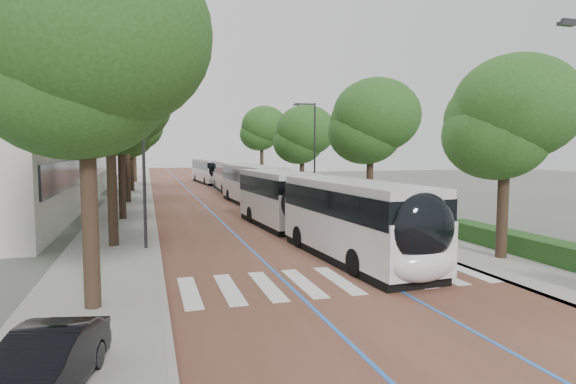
% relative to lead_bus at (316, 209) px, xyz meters
% --- Properties ---
extents(ground, '(160.00, 160.00, 0.00)m').
position_rel_lead_bus_xyz_m(ground, '(-1.71, -7.50, -1.63)').
color(ground, '#51544C').
rests_on(ground, ground).
extents(road, '(11.00, 140.00, 0.02)m').
position_rel_lead_bus_xyz_m(road, '(-1.71, 32.50, -1.62)').
color(road, brown).
rests_on(road, ground).
extents(sidewalk_left, '(4.00, 140.00, 0.12)m').
position_rel_lead_bus_xyz_m(sidewalk_left, '(-9.21, 32.50, -1.57)').
color(sidewalk_left, gray).
rests_on(sidewalk_left, ground).
extents(sidewalk_right, '(4.00, 140.00, 0.12)m').
position_rel_lead_bus_xyz_m(sidewalk_right, '(5.79, 32.50, -1.57)').
color(sidewalk_right, gray).
rests_on(sidewalk_right, ground).
extents(kerb_left, '(0.20, 140.00, 0.14)m').
position_rel_lead_bus_xyz_m(kerb_left, '(-7.31, 32.50, -1.57)').
color(kerb_left, gray).
rests_on(kerb_left, ground).
extents(kerb_right, '(0.20, 140.00, 0.14)m').
position_rel_lead_bus_xyz_m(kerb_right, '(3.89, 32.50, -1.57)').
color(kerb_right, gray).
rests_on(kerb_right, ground).
extents(zebra_crossing, '(10.55, 3.60, 0.01)m').
position_rel_lead_bus_xyz_m(zebra_crossing, '(-1.51, -6.50, -1.60)').
color(zebra_crossing, silver).
rests_on(zebra_crossing, ground).
extents(lane_line_left, '(0.12, 126.00, 0.01)m').
position_rel_lead_bus_xyz_m(lane_line_left, '(-3.31, 32.50, -1.60)').
color(lane_line_left, blue).
rests_on(lane_line_left, road).
extents(lane_line_right, '(0.12, 126.00, 0.01)m').
position_rel_lead_bus_xyz_m(lane_line_right, '(-0.11, 32.50, -1.60)').
color(lane_line_right, blue).
rests_on(lane_line_right, road).
extents(hedge, '(1.20, 14.00, 0.80)m').
position_rel_lead_bus_xyz_m(hedge, '(7.39, -7.50, -1.11)').
color(hedge, '#1B4016').
rests_on(hedge, sidewalk_right).
extents(streetlight_far, '(1.82, 0.20, 8.00)m').
position_rel_lead_bus_xyz_m(streetlight_far, '(4.91, 14.50, 3.19)').
color(streetlight_far, '#2D2C2F').
rests_on(streetlight_far, sidewalk_right).
extents(lamp_post_left, '(0.14, 0.14, 8.00)m').
position_rel_lead_bus_xyz_m(lamp_post_left, '(-7.81, 0.50, 2.49)').
color(lamp_post_left, '#2D2C2F').
rests_on(lamp_post_left, sidewalk_left).
extents(trees_left, '(6.14, 60.93, 10.08)m').
position_rel_lead_bus_xyz_m(trees_left, '(-9.21, 16.98, 5.14)').
color(trees_left, black).
rests_on(trees_left, ground).
extents(trees_right, '(5.58, 47.25, 9.25)m').
position_rel_lead_bus_xyz_m(trees_right, '(5.99, 16.19, 4.41)').
color(trees_right, black).
rests_on(trees_right, ground).
extents(lead_bus, '(3.73, 18.52, 3.20)m').
position_rel_lead_bus_xyz_m(lead_bus, '(0.00, 0.00, 0.00)').
color(lead_bus, black).
rests_on(lead_bus, ground).
extents(bus_queued_0, '(3.08, 12.50, 3.20)m').
position_rel_lead_bus_xyz_m(bus_queued_0, '(0.53, 16.19, -0.00)').
color(bus_queued_0, silver).
rests_on(bus_queued_0, ground).
extents(bus_queued_1, '(2.99, 12.48, 3.20)m').
position_rel_lead_bus_xyz_m(bus_queued_1, '(0.92, 29.94, -0.00)').
color(bus_queued_1, silver).
rests_on(bus_queued_1, ground).
extents(bus_queued_2, '(3.30, 12.53, 3.20)m').
position_rel_lead_bus_xyz_m(bus_queued_2, '(0.35, 43.12, -0.00)').
color(bus_queued_2, silver).
rests_on(bus_queued_2, ground).
extents(parked_car, '(2.00, 3.76, 1.18)m').
position_rel_lead_bus_xyz_m(parked_car, '(-9.50, -12.47, -0.92)').
color(parked_car, black).
rests_on(parked_car, sidewalk_left).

